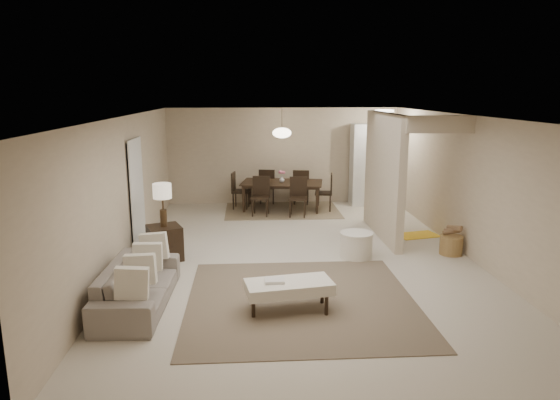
{
  "coord_description": "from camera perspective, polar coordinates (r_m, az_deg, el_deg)",
  "views": [
    {
      "loc": [
        -0.92,
        -8.49,
        2.9
      ],
      "look_at": [
        -0.37,
        -0.0,
        1.05
      ],
      "focal_mm": 32.0,
      "sensor_mm": 36.0,
      "label": 1
    }
  ],
  "objects": [
    {
      "name": "floor",
      "position": [
        9.02,
        2.35,
        -6.49
      ],
      "size": [
        9.0,
        9.0,
        0.0
      ],
      "primitive_type": "plane",
      "color": "beige",
      "rests_on": "ground"
    },
    {
      "name": "ceiling",
      "position": [
        8.55,
        2.5,
        9.58
      ],
      "size": [
        9.0,
        9.0,
        0.0
      ],
      "primitive_type": "plane",
      "rotation": [
        3.14,
        0.0,
        0.0
      ],
      "color": "white",
      "rests_on": "back_wall"
    },
    {
      "name": "back_wall",
      "position": [
        13.13,
        0.34,
        5.05
      ],
      "size": [
        6.0,
        0.0,
        6.0
      ],
      "primitive_type": "plane",
      "rotation": [
        1.57,
        0.0,
        0.0
      ],
      "color": "#BEAA90",
      "rests_on": "floor"
    },
    {
      "name": "left_wall",
      "position": [
        8.9,
        -17.17,
        1.03
      ],
      "size": [
        0.0,
        9.0,
        9.0
      ],
      "primitive_type": "plane",
      "rotation": [
        1.57,
        0.0,
        1.57
      ],
      "color": "#BEAA90",
      "rests_on": "floor"
    },
    {
      "name": "right_wall",
      "position": [
        9.5,
        20.73,
        1.46
      ],
      "size": [
        0.0,
        9.0,
        9.0
      ],
      "primitive_type": "plane",
      "rotation": [
        1.57,
        0.0,
        -1.57
      ],
      "color": "#BEAA90",
      "rests_on": "floor"
    },
    {
      "name": "partition",
      "position": [
        10.25,
        11.74,
        2.75
      ],
      "size": [
        0.15,
        2.5,
        2.5
      ],
      "primitive_type": "cube",
      "color": "#BEAA90",
      "rests_on": "floor"
    },
    {
      "name": "doorway",
      "position": [
        9.51,
        -16.09,
        0.38
      ],
      "size": [
        0.04,
        0.9,
        2.04
      ],
      "primitive_type": "cube",
      "color": "black",
      "rests_on": "floor"
    },
    {
      "name": "pantry_cabinet",
      "position": [
        13.19,
        10.71,
        3.99
      ],
      "size": [
        1.2,
        0.55,
        2.1
      ],
      "primitive_type": "cube",
      "color": "silver",
      "rests_on": "floor"
    },
    {
      "name": "flush_light",
      "position": [
        12.14,
        11.86,
        9.94
      ],
      "size": [
        0.44,
        0.44,
        0.05
      ],
      "primitive_type": "cylinder",
      "color": "white",
      "rests_on": "ceiling"
    },
    {
      "name": "living_rug",
      "position": [
        7.21,
        2.44,
        -11.41
      ],
      "size": [
        3.2,
        3.2,
        0.01
      ],
      "primitive_type": "cube",
      "color": "brown",
      "rests_on": "floor"
    },
    {
      "name": "sofa",
      "position": [
        7.23,
        -15.9,
        -9.31
      ],
      "size": [
        2.08,
        0.87,
        0.6
      ],
      "primitive_type": "imported",
      "rotation": [
        0.0,
        0.0,
        1.54
      ],
      "color": "gray",
      "rests_on": "floor"
    },
    {
      "name": "ottoman_bench",
      "position": [
        6.79,
        1.03,
        -9.96
      ],
      "size": [
        1.23,
        0.71,
        0.41
      ],
      "rotation": [
        0.0,
        0.0,
        0.17
      ],
      "color": "#EFE4D0",
      "rests_on": "living_rug"
    },
    {
      "name": "side_table",
      "position": [
        9.03,
        -13.03,
        -4.78
      ],
      "size": [
        0.71,
        0.71,
        0.6
      ],
      "primitive_type": "cube",
      "rotation": [
        0.0,
        0.0,
        0.38
      ],
      "color": "black",
      "rests_on": "floor"
    },
    {
      "name": "table_lamp",
      "position": [
        8.82,
        -13.3,
        0.58
      ],
      "size": [
        0.32,
        0.32,
        0.76
      ],
      "color": "#43301C",
      "rests_on": "side_table"
    },
    {
      "name": "round_pouf",
      "position": [
        9.01,
        8.71,
        -5.12
      ],
      "size": [
        0.59,
        0.59,
        0.46
      ],
      "primitive_type": "cylinder",
      "color": "#EFE4D0",
      "rests_on": "floor"
    },
    {
      "name": "wicker_basket",
      "position": [
        9.61,
        18.97,
        -4.9
      ],
      "size": [
        0.48,
        0.48,
        0.35
      ],
      "primitive_type": "cylinder",
      "rotation": [
        0.0,
        0.0,
        -0.19
      ],
      "color": "olive",
      "rests_on": "floor"
    },
    {
      "name": "dining_rug",
      "position": [
        12.54,
        0.21,
        -1.07
      ],
      "size": [
        2.8,
        2.1,
        0.01
      ],
      "primitive_type": "cube",
      "color": "#7D6E4D",
      "rests_on": "floor"
    },
    {
      "name": "dining_table",
      "position": [
        12.47,
        0.21,
        0.46
      ],
      "size": [
        2.14,
        1.42,
        0.7
      ],
      "primitive_type": "imported",
      "rotation": [
        0.0,
        0.0,
        -0.17
      ],
      "color": "black",
      "rests_on": "dining_rug"
    },
    {
      "name": "dining_chairs",
      "position": [
        12.44,
        0.21,
        0.98
      ],
      "size": [
        2.53,
        1.99,
        0.93
      ],
      "color": "black",
      "rests_on": "dining_rug"
    },
    {
      "name": "vase",
      "position": [
        12.39,
        0.22,
        2.37
      ],
      "size": [
        0.14,
        0.14,
        0.14
      ],
      "primitive_type": "imported",
      "rotation": [
        0.0,
        0.0,
        0.0
      ],
      "color": "silver",
      "rests_on": "dining_table"
    },
    {
      "name": "yellow_mat",
      "position": [
        10.7,
        15.45,
        -3.89
      ],
      "size": [
        0.93,
        0.69,
        0.01
      ],
      "primitive_type": "cube",
      "rotation": [
        0.0,
        0.0,
        0.22
      ],
      "color": "yellow",
      "rests_on": "floor"
    },
    {
      "name": "pendant_light",
      "position": [
        12.24,
        0.22,
        7.68
      ],
      "size": [
        0.46,
        0.46,
        0.71
      ],
      "color": "#43301C",
      "rests_on": "ceiling"
    }
  ]
}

